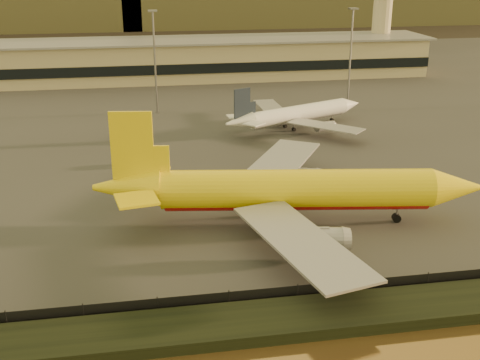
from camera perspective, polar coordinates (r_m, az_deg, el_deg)
name	(u,v)px	position (r m, az deg, el deg)	size (l,w,h in m)	color
ground	(258,254)	(81.91, 1.71, -7.00)	(900.00, 900.00, 0.00)	black
embankment	(289,319)	(67.28, 4.67, -13.04)	(320.00, 7.00, 1.40)	black
tarmac	(191,99)	(171.02, -4.68, 7.67)	(320.00, 220.00, 0.20)	#2D2D2D
perimeter_fence	(281,296)	(70.23, 3.87, -10.87)	(300.00, 0.05, 2.20)	black
terminal_building	(136,61)	(199.22, -9.82, 11.07)	(202.00, 25.00, 12.60)	tan
control_tower	(383,6)	(219.83, 13.39, 15.74)	(11.20, 11.20, 35.50)	tan
apron_light_masts	(258,52)	(150.80, 1.70, 12.04)	(152.20, 12.20, 25.40)	slate
dhl_cargo_jet	(289,191)	(88.79, 4.72, -1.03)	(57.68, 55.92, 17.24)	yellow
white_narrowbody_jet	(297,114)	(140.20, 5.41, 6.23)	(36.69, 34.66, 11.07)	silver
gse_vehicle_yellow	(267,174)	(107.75, 2.61, 0.56)	(4.10, 1.85, 1.85)	yellow
gse_vehicle_white	(149,160)	(116.19, -8.63, 1.89)	(4.54, 2.04, 2.04)	silver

